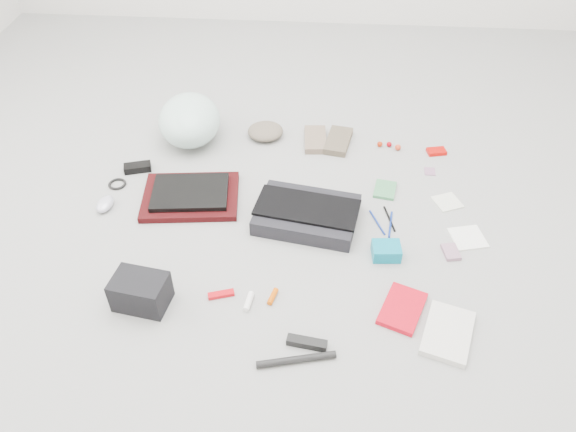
# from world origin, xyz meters

# --- Properties ---
(ground_plane) EXTENTS (4.00, 4.00, 0.00)m
(ground_plane) POSITION_xyz_m (0.00, 0.00, 0.00)
(ground_plane) COLOR gray
(messenger_bag) EXTENTS (0.44, 0.35, 0.07)m
(messenger_bag) POSITION_xyz_m (0.07, 0.03, 0.03)
(messenger_bag) COLOR black
(messenger_bag) RESTS_ON ground_plane
(bag_flap) EXTENTS (0.44, 0.26, 0.01)m
(bag_flap) POSITION_xyz_m (0.07, 0.03, 0.07)
(bag_flap) COLOR black
(bag_flap) RESTS_ON messenger_bag
(laptop_sleeve) EXTENTS (0.43, 0.34, 0.03)m
(laptop_sleeve) POSITION_xyz_m (-0.43, 0.13, 0.01)
(laptop_sleeve) COLOR #320608
(laptop_sleeve) RESTS_ON ground_plane
(laptop) EXTENTS (0.34, 0.26, 0.02)m
(laptop) POSITION_xyz_m (-0.43, 0.13, 0.04)
(laptop) COLOR black
(laptop) RESTS_ON laptop_sleeve
(bike_helmet) EXTENTS (0.35, 0.41, 0.22)m
(bike_helmet) POSITION_xyz_m (-0.51, 0.58, 0.11)
(bike_helmet) COLOR #CAF2E6
(bike_helmet) RESTS_ON ground_plane
(beanie) EXTENTS (0.19, 0.18, 0.06)m
(beanie) POSITION_xyz_m (-0.16, 0.63, 0.03)
(beanie) COLOR #6B5F4F
(beanie) RESTS_ON ground_plane
(mitten_left) EXTENTS (0.12, 0.21, 0.03)m
(mitten_left) POSITION_xyz_m (0.09, 0.60, 0.02)
(mitten_left) COLOR #7B6653
(mitten_left) RESTS_ON ground_plane
(mitten_right) EXTENTS (0.14, 0.23, 0.03)m
(mitten_right) POSITION_xyz_m (0.20, 0.59, 0.02)
(mitten_right) COLOR brown
(mitten_right) RESTS_ON ground_plane
(power_brick) EXTENTS (0.13, 0.09, 0.03)m
(power_brick) POSITION_xyz_m (-0.71, 0.31, 0.02)
(power_brick) COLOR black
(power_brick) RESTS_ON ground_plane
(cable_coil) EXTENTS (0.09, 0.09, 0.01)m
(cable_coil) POSITION_xyz_m (-0.77, 0.20, 0.01)
(cable_coil) COLOR black
(cable_coil) RESTS_ON ground_plane
(mouse) EXTENTS (0.07, 0.11, 0.04)m
(mouse) POSITION_xyz_m (-0.77, 0.05, 0.02)
(mouse) COLOR silver
(mouse) RESTS_ON ground_plane
(camera_bag) EXTENTS (0.20, 0.16, 0.12)m
(camera_bag) POSITION_xyz_m (-0.48, -0.44, 0.06)
(camera_bag) COLOR black
(camera_bag) RESTS_ON ground_plane
(multitool) EXTENTS (0.10, 0.05, 0.01)m
(multitool) POSITION_xyz_m (-0.21, -0.39, 0.01)
(multitool) COLOR #B9070F
(multitool) RESTS_ON ground_plane
(toiletry_tube_white) EXTENTS (0.03, 0.08, 0.02)m
(toiletry_tube_white) POSITION_xyz_m (-0.11, -0.42, 0.01)
(toiletry_tube_white) COLOR white
(toiletry_tube_white) RESTS_ON ground_plane
(toiletry_tube_orange) EXTENTS (0.04, 0.07, 0.02)m
(toiletry_tube_orange) POSITION_xyz_m (-0.02, -0.38, 0.01)
(toiletry_tube_orange) COLOR #D34E00
(toiletry_tube_orange) RESTS_ON ground_plane
(u_lock) EXTENTS (0.14, 0.05, 0.03)m
(u_lock) POSITION_xyz_m (0.11, -0.57, 0.01)
(u_lock) COLOR black
(u_lock) RESTS_ON ground_plane
(bike_pump) EXTENTS (0.26, 0.08, 0.02)m
(bike_pump) POSITION_xyz_m (0.08, -0.64, 0.01)
(bike_pump) COLOR black
(bike_pump) RESTS_ON ground_plane
(book_red) EXTENTS (0.19, 0.23, 0.02)m
(book_red) POSITION_xyz_m (0.43, -0.40, 0.01)
(book_red) COLOR red
(book_red) RESTS_ON ground_plane
(book_white) EXTENTS (0.21, 0.26, 0.02)m
(book_white) POSITION_xyz_m (0.57, -0.50, 0.01)
(book_white) COLOR beige
(book_white) RESTS_ON ground_plane
(notepad) EXTENTS (0.11, 0.13, 0.01)m
(notepad) POSITION_xyz_m (0.40, 0.25, 0.01)
(notepad) COLOR #3C814E
(notepad) RESTS_ON ground_plane
(pen_blue) EXTENTS (0.06, 0.14, 0.01)m
(pen_blue) POSITION_xyz_m (0.36, 0.04, 0.00)
(pen_blue) COLOR navy
(pen_blue) RESTS_ON ground_plane
(pen_black) EXTENTS (0.04, 0.15, 0.01)m
(pen_black) POSITION_xyz_m (0.41, 0.07, 0.00)
(pen_black) COLOR black
(pen_black) RESTS_ON ground_plane
(pen_navy) EXTENTS (0.03, 0.15, 0.01)m
(pen_navy) POSITION_xyz_m (0.42, 0.03, 0.00)
(pen_navy) COLOR navy
(pen_navy) RESTS_ON ground_plane
(accordion_wallet) EXTENTS (0.11, 0.09, 0.05)m
(accordion_wallet) POSITION_xyz_m (0.39, -0.14, 0.03)
(accordion_wallet) COLOR #0684A3
(accordion_wallet) RESTS_ON ground_plane
(card_deck) EXTENTS (0.07, 0.09, 0.02)m
(card_deck) POSITION_xyz_m (0.64, -0.11, 0.01)
(card_deck) COLOR #A4768E
(card_deck) RESTS_ON ground_plane
(napkin_top) EXTENTS (0.14, 0.14, 0.01)m
(napkin_top) POSITION_xyz_m (0.67, 0.19, 0.00)
(napkin_top) COLOR silver
(napkin_top) RESTS_ON ground_plane
(napkin_bottom) EXTENTS (0.15, 0.15, 0.01)m
(napkin_bottom) POSITION_xyz_m (0.72, -0.02, 0.00)
(napkin_bottom) COLOR white
(napkin_bottom) RESTS_ON ground_plane
(lollipop_a) EXTENTS (0.03, 0.03, 0.03)m
(lollipop_a) POSITION_xyz_m (0.40, 0.59, 0.01)
(lollipop_a) COLOR #A12308
(lollipop_a) RESTS_ON ground_plane
(lollipop_b) EXTENTS (0.03, 0.03, 0.03)m
(lollipop_b) POSITION_xyz_m (0.44, 0.59, 0.01)
(lollipop_b) COLOR #9E000B
(lollipop_b) RESTS_ON ground_plane
(lollipop_c) EXTENTS (0.04, 0.04, 0.03)m
(lollipop_c) POSITION_xyz_m (0.48, 0.56, 0.01)
(lollipop_c) COLOR red
(lollipop_c) RESTS_ON ground_plane
(altoids_tin) EXTENTS (0.10, 0.07, 0.02)m
(altoids_tin) POSITION_xyz_m (0.66, 0.55, 0.01)
(altoids_tin) COLOR #BD0A05
(altoids_tin) RESTS_ON ground_plane
(stamp_sheet) EXTENTS (0.05, 0.06, 0.00)m
(stamp_sheet) POSITION_xyz_m (0.61, 0.40, 0.00)
(stamp_sheet) COLOR #9D6B8E
(stamp_sheet) RESTS_ON ground_plane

